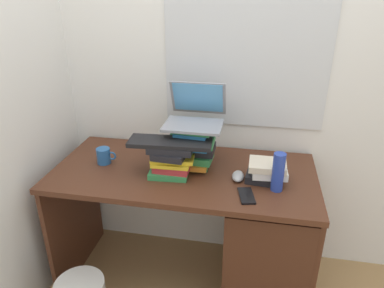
{
  "coord_description": "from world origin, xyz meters",
  "views": [
    {
      "loc": [
        0.36,
        -1.64,
        1.69
      ],
      "look_at": [
        0.05,
        -0.05,
        0.94
      ],
      "focal_mm": 33.48,
      "sensor_mm": 36.0,
      "label": 1
    }
  ],
  "objects_px": {
    "book_stack_tall": "(193,147)",
    "keyboard": "(170,142)",
    "water_bottle": "(278,172)",
    "desk": "(246,233)",
    "mug": "(104,155)",
    "book_stack_side": "(267,171)",
    "computer_mouse": "(238,176)",
    "cell_phone": "(246,196)",
    "book_stack_keyboard_riser": "(171,160)",
    "laptop": "(195,114)"
  },
  "relations": [
    {
      "from": "book_stack_side",
      "to": "keyboard",
      "type": "xyz_separation_m",
      "value": [
        -0.49,
        -0.02,
        0.13
      ]
    },
    {
      "from": "book_stack_tall",
      "to": "mug",
      "type": "distance_m",
      "value": 0.5
    },
    {
      "from": "laptop",
      "to": "keyboard",
      "type": "distance_m",
      "value": 0.22
    },
    {
      "from": "water_bottle",
      "to": "book_stack_keyboard_riser",
      "type": "bearing_deg",
      "value": 173.92
    },
    {
      "from": "desk",
      "to": "book_stack_keyboard_riser",
      "type": "xyz_separation_m",
      "value": [
        -0.41,
        -0.03,
        0.43
      ]
    },
    {
      "from": "book_stack_side",
      "to": "cell_phone",
      "type": "bearing_deg",
      "value": -118.54
    },
    {
      "from": "book_stack_tall",
      "to": "water_bottle",
      "type": "xyz_separation_m",
      "value": [
        0.44,
        -0.16,
        -0.02
      ]
    },
    {
      "from": "desk",
      "to": "water_bottle",
      "type": "height_order",
      "value": "water_bottle"
    },
    {
      "from": "laptop",
      "to": "water_bottle",
      "type": "bearing_deg",
      "value": -26.84
    },
    {
      "from": "book_stack_keyboard_riser",
      "to": "cell_phone",
      "type": "xyz_separation_m",
      "value": [
        0.4,
        -0.15,
        -0.08
      ]
    },
    {
      "from": "book_stack_keyboard_riser",
      "to": "keyboard",
      "type": "relative_size",
      "value": 0.57
    },
    {
      "from": "computer_mouse",
      "to": "water_bottle",
      "type": "xyz_separation_m",
      "value": [
        0.19,
        -0.07,
        0.08
      ]
    },
    {
      "from": "desk",
      "to": "book_stack_side",
      "type": "bearing_deg",
      "value": -2.76
    },
    {
      "from": "keyboard",
      "to": "cell_phone",
      "type": "distance_m",
      "value": 0.46
    },
    {
      "from": "book_stack_side",
      "to": "keyboard",
      "type": "distance_m",
      "value": 0.51
    },
    {
      "from": "mug",
      "to": "cell_phone",
      "type": "distance_m",
      "value": 0.82
    },
    {
      "from": "book_stack_tall",
      "to": "computer_mouse",
      "type": "relative_size",
      "value": 2.35
    },
    {
      "from": "book_stack_side",
      "to": "book_stack_tall",
      "type": "bearing_deg",
      "value": 168.61
    },
    {
      "from": "book_stack_keyboard_riser",
      "to": "computer_mouse",
      "type": "relative_size",
      "value": 2.29
    },
    {
      "from": "book_stack_keyboard_riser",
      "to": "computer_mouse",
      "type": "distance_m",
      "value": 0.35
    },
    {
      "from": "desk",
      "to": "book_stack_keyboard_riser",
      "type": "bearing_deg",
      "value": -176.44
    },
    {
      "from": "cell_phone",
      "to": "book_stack_keyboard_riser",
      "type": "bearing_deg",
      "value": 147.09
    },
    {
      "from": "computer_mouse",
      "to": "keyboard",
      "type": "bearing_deg",
      "value": -177.91
    },
    {
      "from": "desk",
      "to": "cell_phone",
      "type": "relative_size",
      "value": 10.25
    },
    {
      "from": "book_stack_side",
      "to": "water_bottle",
      "type": "relative_size",
      "value": 1.06
    },
    {
      "from": "book_stack_side",
      "to": "cell_phone",
      "type": "distance_m",
      "value": 0.2
    },
    {
      "from": "book_stack_side",
      "to": "computer_mouse",
      "type": "bearing_deg",
      "value": -175.29
    },
    {
      "from": "desk",
      "to": "keyboard",
      "type": "relative_size",
      "value": 3.32
    },
    {
      "from": "desk",
      "to": "keyboard",
      "type": "height_order",
      "value": "keyboard"
    },
    {
      "from": "mug",
      "to": "cell_phone",
      "type": "relative_size",
      "value": 0.82
    },
    {
      "from": "book_stack_keyboard_riser",
      "to": "keyboard",
      "type": "bearing_deg",
      "value": -138.59
    },
    {
      "from": "book_stack_tall",
      "to": "mug",
      "type": "relative_size",
      "value": 2.19
    },
    {
      "from": "keyboard",
      "to": "mug",
      "type": "xyz_separation_m",
      "value": [
        -0.39,
        0.06,
        -0.14
      ]
    },
    {
      "from": "laptop",
      "to": "mug",
      "type": "height_order",
      "value": "laptop"
    },
    {
      "from": "book_stack_keyboard_riser",
      "to": "laptop",
      "type": "relative_size",
      "value": 0.79
    },
    {
      "from": "book_stack_side",
      "to": "water_bottle",
      "type": "xyz_separation_m",
      "value": [
        0.05,
        -0.08,
        0.04
      ]
    },
    {
      "from": "laptop",
      "to": "water_bottle",
      "type": "distance_m",
      "value": 0.53
    },
    {
      "from": "laptop",
      "to": "computer_mouse",
      "type": "relative_size",
      "value": 2.89
    },
    {
      "from": "laptop",
      "to": "desk",
      "type": "bearing_deg",
      "value": -24.14
    },
    {
      "from": "book_stack_keyboard_riser",
      "to": "cell_phone",
      "type": "distance_m",
      "value": 0.43
    },
    {
      "from": "book_stack_tall",
      "to": "keyboard",
      "type": "relative_size",
      "value": 0.58
    },
    {
      "from": "book_stack_side",
      "to": "mug",
      "type": "relative_size",
      "value": 1.86
    },
    {
      "from": "desk",
      "to": "computer_mouse",
      "type": "xyz_separation_m",
      "value": [
        -0.06,
        -0.02,
        0.36
      ]
    },
    {
      "from": "water_bottle",
      "to": "desk",
      "type": "bearing_deg",
      "value": 147.03
    },
    {
      "from": "desk",
      "to": "laptop",
      "type": "bearing_deg",
      "value": 155.86
    },
    {
      "from": "desk",
      "to": "cell_phone",
      "type": "bearing_deg",
      "value": -94.05
    },
    {
      "from": "book_stack_tall",
      "to": "book_stack_side",
      "type": "bearing_deg",
      "value": -11.39
    },
    {
      "from": "computer_mouse",
      "to": "water_bottle",
      "type": "bearing_deg",
      "value": -19.39
    },
    {
      "from": "keyboard",
      "to": "book_stack_keyboard_riser",
      "type": "bearing_deg",
      "value": 37.89
    },
    {
      "from": "mug",
      "to": "water_bottle",
      "type": "bearing_deg",
      "value": -6.9
    }
  ]
}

